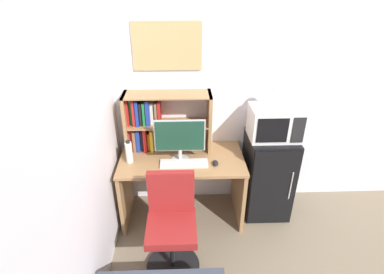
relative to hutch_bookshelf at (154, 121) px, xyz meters
The scene contains 13 objects.
wall_back 1.64m from the hutch_bookshelf, ahead, with size 6.40×0.04×2.60m, color silver.
wall_left 1.55m from the hutch_bookshelf, 105.42° to the right, with size 0.04×4.40×2.60m, color silver.
desk 0.64m from the hutch_bookshelf, 36.73° to the right, with size 1.23×0.65×0.74m.
hutch_bookshelf is the anchor object (origin of this frame).
monitor 0.37m from the hutch_bookshelf, 44.36° to the right, with size 0.48×0.18×0.44m.
keyboard 0.54m from the hutch_bookshelf, 47.64° to the right, with size 0.46×0.14×0.02m, color silver.
computer_mouse 0.75m from the hutch_bookshelf, 29.44° to the right, with size 0.06×0.10×0.03m, color black.
water_bottle 0.40m from the hutch_bookshelf, 131.00° to the right, with size 0.07×0.07×0.23m.
mini_fridge 1.33m from the hutch_bookshelf, ahead, with size 0.47×0.50×0.92m.
microwave 1.19m from the hutch_bookshelf, ahead, with size 0.48×0.34×0.32m.
desk_fan 1.25m from the hutch_bookshelf, ahead, with size 0.16×0.11×0.25m.
desk_chair 1.07m from the hutch_bookshelf, 77.78° to the right, with size 0.48×0.48×0.92m.
wall_corkboard 0.73m from the hutch_bookshelf, 34.41° to the left, with size 0.64×0.02×0.44m, color tan.
Camera 1 is at (-0.92, -2.86, 2.35)m, focal length 28.22 mm.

